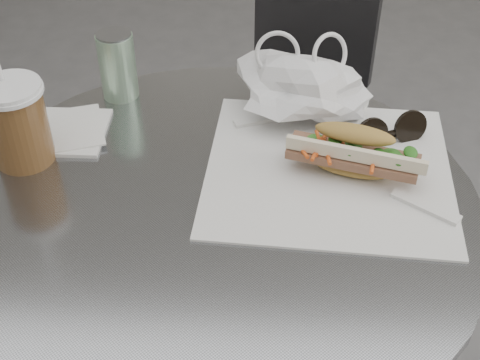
# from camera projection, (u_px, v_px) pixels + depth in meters

# --- Properties ---
(cafe_table) EXTENTS (0.76, 0.76, 0.74)m
(cafe_table) POSITION_uv_depth(u_px,v_px,m) (220.00, 324.00, 1.13)
(cafe_table) COLOR slate
(cafe_table) RESTS_ON ground
(chair_far) EXTENTS (0.43, 0.45, 0.76)m
(chair_far) POSITION_uv_depth(u_px,v_px,m) (285.00, 145.00, 1.72)
(chair_far) COLOR #2A2A2C
(chair_far) RESTS_ON ground
(sandwich_paper) EXTENTS (0.38, 0.36, 0.00)m
(sandwich_paper) POSITION_uv_depth(u_px,v_px,m) (328.00, 169.00, 1.01)
(sandwich_paper) COLOR white
(sandwich_paper) RESTS_ON cafe_table
(banh_mi) EXTENTS (0.25, 0.15, 0.08)m
(banh_mi) POSITION_uv_depth(u_px,v_px,m) (353.00, 152.00, 0.98)
(banh_mi) COLOR #B39643
(banh_mi) RESTS_ON sandwich_paper
(iced_coffee) EXTENTS (0.10, 0.10, 0.28)m
(iced_coffee) POSITION_uv_depth(u_px,v_px,m) (17.00, 122.00, 0.99)
(iced_coffee) COLOR brown
(iced_coffee) RESTS_ON cafe_table
(sunglasses) EXTENTS (0.12, 0.07, 0.06)m
(sunglasses) POSITION_uv_depth(u_px,v_px,m) (390.00, 132.00, 1.05)
(sunglasses) COLOR black
(sunglasses) RESTS_ON cafe_table
(plastic_bag) EXTENTS (0.25, 0.22, 0.10)m
(plastic_bag) POSITION_uv_depth(u_px,v_px,m) (302.00, 89.00, 1.09)
(plastic_bag) COLOR white
(plastic_bag) RESTS_ON cafe_table
(napkin_stack) EXTENTS (0.15, 0.15, 0.01)m
(napkin_stack) POSITION_uv_depth(u_px,v_px,m) (66.00, 131.00, 1.08)
(napkin_stack) COLOR white
(napkin_stack) RESTS_ON cafe_table
(drink_can) EXTENTS (0.06, 0.06, 0.12)m
(drink_can) POSITION_uv_depth(u_px,v_px,m) (117.00, 65.00, 1.13)
(drink_can) COLOR #61A66C
(drink_can) RESTS_ON cafe_table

